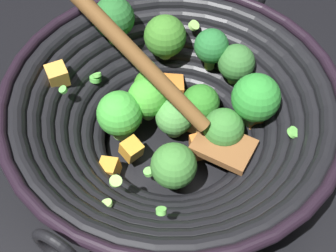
# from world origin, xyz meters

# --- Properties ---
(ground_plane) EXTENTS (4.00, 4.00, 0.00)m
(ground_plane) POSITION_xyz_m (0.00, 0.00, 0.00)
(ground_plane) COLOR black
(wok) EXTENTS (0.40, 0.40, 0.27)m
(wok) POSITION_xyz_m (-0.00, -0.00, 0.07)
(wok) COLOR black
(wok) RESTS_ON ground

